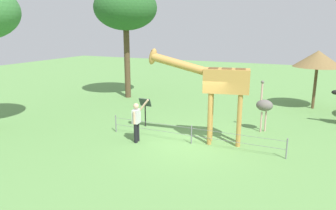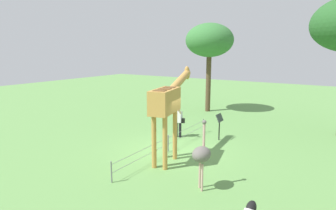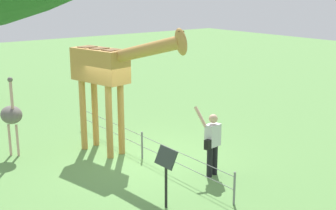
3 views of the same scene
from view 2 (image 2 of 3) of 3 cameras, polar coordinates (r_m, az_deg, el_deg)
ground_plane at (r=12.41m, az=0.56°, el=-9.53°), size 60.00×60.00×0.00m
giraffe at (r=10.92m, az=-0.00°, el=0.47°), size 3.93×1.28×3.68m
visitor at (r=14.22m, az=2.14°, el=-3.04°), size 0.60×0.58×1.74m
ostrich at (r=8.94m, az=6.82°, el=-9.93°), size 0.70×0.56×2.25m
tree_northeast at (r=20.29m, az=8.42°, el=12.74°), size 3.35×3.35×6.23m
info_sign at (r=13.97m, az=10.41°, el=-3.29°), size 0.56×0.21×1.32m
wire_fence at (r=12.35m, az=0.03°, el=-7.66°), size 7.05×0.05×0.75m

